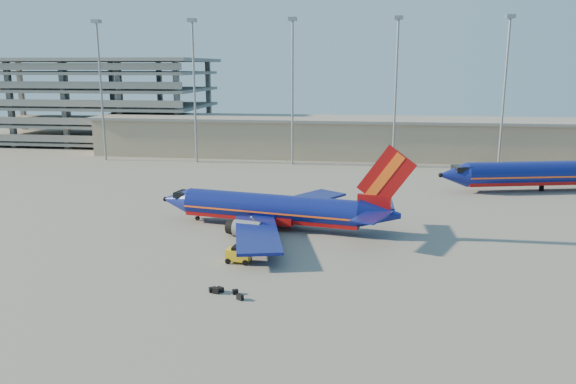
% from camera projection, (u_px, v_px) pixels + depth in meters
% --- Properties ---
extents(ground, '(220.00, 220.00, 0.00)m').
position_uv_depth(ground, '(282.00, 229.00, 68.49)').
color(ground, slate).
rests_on(ground, ground).
extents(terminal_building, '(122.00, 16.00, 8.50)m').
position_uv_depth(terminal_building, '(368.00, 137.00, 122.17)').
color(terminal_building, gray).
rests_on(terminal_building, ground).
extents(parking_garage, '(62.00, 32.00, 21.40)m').
position_uv_depth(parking_garage, '(90.00, 97.00, 146.09)').
color(parking_garage, slate).
rests_on(parking_garage, ground).
extents(light_mast_row, '(101.60, 1.60, 28.65)m').
position_uv_depth(light_mast_row, '(344.00, 76.00, 108.39)').
color(light_mast_row, gray).
rests_on(light_mast_row, ground).
extents(aircraft_main, '(31.96, 30.48, 10.90)m').
position_uv_depth(aircraft_main, '(277.00, 210.00, 68.40)').
color(aircraft_main, navy).
rests_on(aircraft_main, ground).
extents(aircraft_second, '(36.19, 16.59, 12.45)m').
position_uv_depth(aircraft_second, '(549.00, 173.00, 89.05)').
color(aircraft_second, navy).
rests_on(aircraft_second, ground).
extents(baggage_tug, '(2.56, 1.71, 1.74)m').
position_uv_depth(baggage_tug, '(239.00, 254.00, 56.49)').
color(baggage_tug, gold).
rests_on(baggage_tug, ground).
extents(luggage_pile, '(3.49, 2.04, 0.50)m').
position_uv_depth(luggage_pile, '(224.00, 292.00, 48.77)').
color(luggage_pile, black).
rests_on(luggage_pile, ground).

